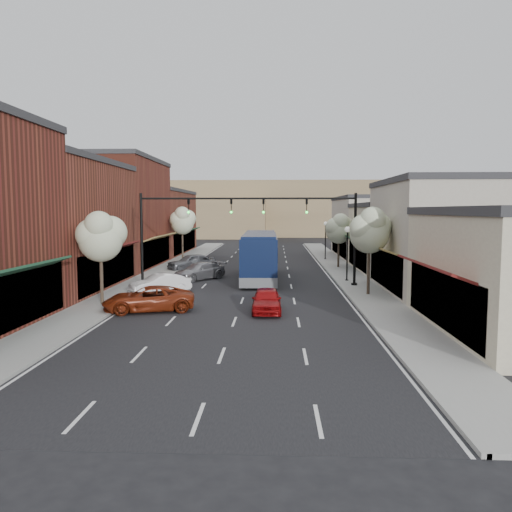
# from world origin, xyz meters

# --- Properties ---
(ground) EXTENTS (160.00, 160.00, 0.00)m
(ground) POSITION_xyz_m (0.00, 0.00, 0.00)
(ground) COLOR black
(ground) RESTS_ON ground
(sidewalk_left) EXTENTS (2.80, 73.00, 0.15)m
(sidewalk_left) POSITION_xyz_m (-8.40, 18.50, 0.07)
(sidewalk_left) COLOR gray
(sidewalk_left) RESTS_ON ground
(sidewalk_right) EXTENTS (2.80, 73.00, 0.15)m
(sidewalk_right) POSITION_xyz_m (8.40, 18.50, 0.07)
(sidewalk_right) COLOR gray
(sidewalk_right) RESTS_ON ground
(curb_left) EXTENTS (0.25, 73.00, 0.17)m
(curb_left) POSITION_xyz_m (-7.00, 18.50, 0.07)
(curb_left) COLOR gray
(curb_left) RESTS_ON ground
(curb_right) EXTENTS (0.25, 73.00, 0.17)m
(curb_right) POSITION_xyz_m (7.00, 18.50, 0.07)
(curb_right) COLOR gray
(curb_right) RESTS_ON ground
(bldg_left_midnear) EXTENTS (10.14, 14.10, 9.40)m
(bldg_left_midnear) POSITION_xyz_m (-14.23, 6.00, 4.66)
(bldg_left_midnear) COLOR brown
(bldg_left_midnear) RESTS_ON ground
(bldg_left_midfar) EXTENTS (10.14, 14.10, 10.90)m
(bldg_left_midfar) POSITION_xyz_m (-14.24, 20.00, 5.40)
(bldg_left_midfar) COLOR maroon
(bldg_left_midfar) RESTS_ON ground
(bldg_left_far) EXTENTS (10.14, 18.10, 8.40)m
(bldg_left_far) POSITION_xyz_m (-14.22, 36.00, 4.16)
(bldg_left_far) COLOR brown
(bldg_left_far) RESTS_ON ground
(bldg_right_midnear) EXTENTS (9.14, 12.10, 7.90)m
(bldg_right_midnear) POSITION_xyz_m (13.72, 6.00, 3.91)
(bldg_right_midnear) COLOR #AFA896
(bldg_right_midnear) RESTS_ON ground
(bldg_right_midfar) EXTENTS (9.14, 12.10, 6.40)m
(bldg_right_midfar) POSITION_xyz_m (13.70, 18.00, 3.17)
(bldg_right_midfar) COLOR beige
(bldg_right_midfar) RESTS_ON ground
(bldg_right_far) EXTENTS (9.14, 16.10, 7.40)m
(bldg_right_far) POSITION_xyz_m (13.71, 32.00, 3.66)
(bldg_right_far) COLOR #AFA896
(bldg_right_far) RESTS_ON ground
(hill_far) EXTENTS (120.00, 30.00, 12.00)m
(hill_far) POSITION_xyz_m (0.00, 90.00, 6.00)
(hill_far) COLOR #7A6647
(hill_far) RESTS_ON ground
(hill_near) EXTENTS (50.00, 20.00, 8.00)m
(hill_near) POSITION_xyz_m (-25.00, 78.00, 4.00)
(hill_near) COLOR #7A6647
(hill_near) RESTS_ON ground
(signal_mast_right) EXTENTS (8.22, 0.46, 7.00)m
(signal_mast_right) POSITION_xyz_m (5.62, 8.00, 4.62)
(signal_mast_right) COLOR black
(signal_mast_right) RESTS_ON ground
(signal_mast_left) EXTENTS (8.22, 0.46, 7.00)m
(signal_mast_left) POSITION_xyz_m (-5.62, 8.00, 4.62)
(signal_mast_left) COLOR black
(signal_mast_left) RESTS_ON ground
(tree_right_near) EXTENTS (2.85, 2.65, 5.95)m
(tree_right_near) POSITION_xyz_m (8.35, 3.94, 4.45)
(tree_right_near) COLOR #47382B
(tree_right_near) RESTS_ON ground
(tree_right_far) EXTENTS (2.85, 2.65, 5.43)m
(tree_right_far) POSITION_xyz_m (8.35, 19.94, 3.99)
(tree_right_far) COLOR #47382B
(tree_right_far) RESTS_ON ground
(tree_left_near) EXTENTS (2.85, 2.65, 5.69)m
(tree_left_near) POSITION_xyz_m (-8.25, -0.06, 4.22)
(tree_left_near) COLOR #47382B
(tree_left_near) RESTS_ON ground
(tree_left_far) EXTENTS (2.85, 2.65, 6.13)m
(tree_left_far) POSITION_xyz_m (-8.25, 25.94, 4.60)
(tree_left_far) COLOR #47382B
(tree_left_far) RESTS_ON ground
(lamp_post_near) EXTENTS (0.44, 0.44, 4.44)m
(lamp_post_near) POSITION_xyz_m (7.80, 10.50, 3.01)
(lamp_post_near) COLOR black
(lamp_post_near) RESTS_ON ground
(lamp_post_far) EXTENTS (0.44, 0.44, 4.44)m
(lamp_post_far) POSITION_xyz_m (7.80, 28.00, 3.01)
(lamp_post_far) COLOR black
(lamp_post_far) RESTS_ON ground
(coach_bus) EXTENTS (2.95, 12.61, 3.84)m
(coach_bus) POSITION_xyz_m (0.80, 12.03, 2.00)
(coach_bus) COLOR #0E193A
(coach_bus) RESTS_ON ground
(red_hatchback) EXTENTS (1.67, 4.05, 1.37)m
(red_hatchback) POSITION_xyz_m (1.62, -1.49, 0.69)
(red_hatchback) COLOR #970B0C
(red_hatchback) RESTS_ON ground
(parked_car_a) EXTENTS (5.55, 3.61, 1.42)m
(parked_car_a) POSITION_xyz_m (-5.09, -1.51, 0.71)
(parked_car_a) COLOR maroon
(parked_car_a) RESTS_ON ground
(parked_car_b) EXTENTS (4.19, 3.76, 1.38)m
(parked_car_b) POSITION_xyz_m (-5.82, 4.41, 0.69)
(parked_car_b) COLOR white
(parked_car_b) RESTS_ON ground
(parked_car_c) EXTENTS (4.56, 5.02, 1.41)m
(parked_car_c) POSITION_xyz_m (-4.20, 11.50, 0.70)
(parked_car_c) COLOR gray
(parked_car_c) RESTS_ON ground
(parked_car_d) EXTENTS (4.89, 4.21, 1.59)m
(parked_car_d) POSITION_xyz_m (-5.94, 17.98, 0.79)
(parked_car_d) COLOR slate
(parked_car_d) RESTS_ON ground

